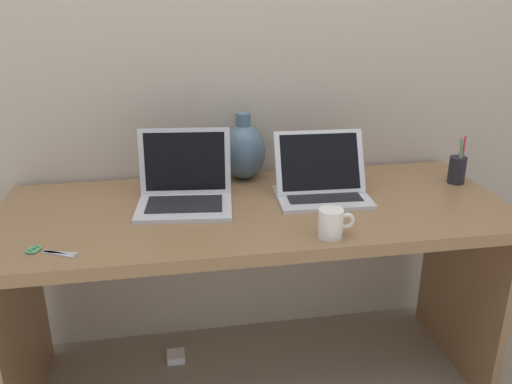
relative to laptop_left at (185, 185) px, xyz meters
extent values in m
plane|color=gray|center=(0.23, -0.07, -0.79)|extent=(6.00, 6.00, 0.00)
cube|color=#BCAD99|center=(0.23, 0.31, 0.41)|extent=(4.40, 0.04, 2.40)
cube|color=olive|center=(0.23, -0.07, -0.08)|extent=(1.68, 0.67, 0.04)
cube|color=olive|center=(-0.57, -0.07, -0.45)|extent=(0.03, 0.57, 0.68)
cube|color=olive|center=(1.03, -0.07, -0.45)|extent=(0.03, 0.57, 0.68)
cube|color=silver|center=(-0.01, -0.05, -0.06)|extent=(0.33, 0.27, 0.01)
cube|color=black|center=(-0.01, -0.05, -0.05)|extent=(0.26, 0.17, 0.00)
cube|color=silver|center=(0.01, 0.06, 0.06)|extent=(0.31, 0.07, 0.23)
cube|color=black|center=(0.01, 0.06, 0.06)|extent=(0.27, 0.06, 0.20)
cube|color=silver|center=(0.46, -0.05, -0.06)|extent=(0.32, 0.24, 0.01)
cube|color=black|center=(0.46, -0.05, -0.05)|extent=(0.26, 0.15, 0.00)
cube|color=silver|center=(0.47, 0.01, 0.05)|extent=(0.32, 0.13, 0.20)
cube|color=black|center=(0.47, 0.01, 0.05)|extent=(0.28, 0.11, 0.18)
ellipsoid|color=slate|center=(0.23, 0.21, 0.04)|extent=(0.16, 0.16, 0.21)
cylinder|color=slate|center=(0.23, 0.21, 0.16)|extent=(0.06, 0.06, 0.05)
cylinder|color=white|center=(0.40, -0.33, -0.02)|extent=(0.07, 0.07, 0.09)
torus|color=white|center=(0.45, -0.33, -0.02)|extent=(0.05, 0.01, 0.05)
cylinder|color=black|center=(1.00, 0.02, -0.01)|extent=(0.06, 0.06, 0.10)
cylinder|color=#338CBF|center=(0.99, 0.01, 0.03)|extent=(0.01, 0.01, 0.14)
cylinder|color=#D83359|center=(1.01, 0.02, 0.04)|extent=(0.02, 0.03, 0.15)
cylinder|color=orange|center=(0.99, 0.01, 0.04)|extent=(0.02, 0.01, 0.15)
cylinder|color=#4CA566|center=(1.00, 0.01, 0.04)|extent=(0.03, 0.02, 0.14)
cube|color=#B7B7BC|center=(-0.36, -0.30, -0.06)|extent=(0.10, 0.04, 0.00)
cube|color=#B7B7BC|center=(-0.36, -0.31, -0.06)|extent=(0.09, 0.06, 0.00)
torus|color=#4CA566|center=(-0.44, -0.28, -0.06)|extent=(0.03, 0.04, 0.01)
torus|color=#4CA566|center=(-0.43, -0.27, -0.06)|extent=(0.03, 0.04, 0.01)
cube|color=white|center=(-0.07, 0.10, -0.77)|extent=(0.07, 0.07, 0.03)
camera|label=1|loc=(-0.05, -1.68, 0.64)|focal=37.59mm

